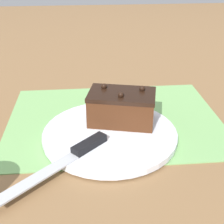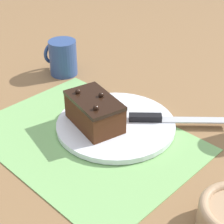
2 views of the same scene
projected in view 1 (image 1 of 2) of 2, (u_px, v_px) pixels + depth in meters
The scene contains 5 objects.
ground_plane at pixel (114, 119), 0.69m from camera, with size 3.00×3.00×0.00m, color olive.
placemat_woven at pixel (114, 119), 0.68m from camera, with size 0.46×0.34×0.00m, color #7AB266.
cake_plate at pixel (110, 134), 0.61m from camera, with size 0.26×0.26×0.01m.
chocolate_cake at pixel (122, 107), 0.63m from camera, with size 0.15×0.11×0.07m.
serving_knife at pixel (74, 154), 0.54m from camera, with size 0.18×0.17×0.01m.
Camera 1 is at (-0.06, -0.59, 0.34)m, focal length 50.00 mm.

